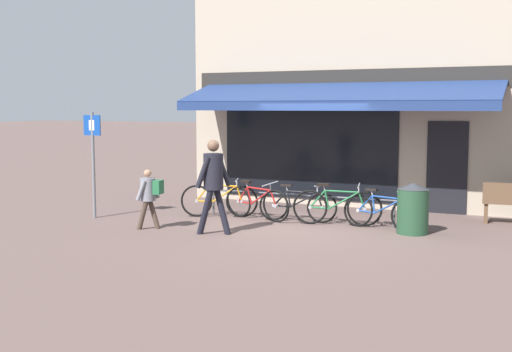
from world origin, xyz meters
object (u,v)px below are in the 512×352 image
at_px(bicycle_black, 297,205).
at_px(parking_sign, 93,153).
at_px(bicycle_orange, 219,200).
at_px(bicycle_green, 337,207).
at_px(bicycle_red, 257,202).
at_px(litter_bin, 413,208).
at_px(pedestrian_child, 149,192).
at_px(pedestrian_adult, 213,177).
at_px(bicycle_blue, 382,211).

height_order(bicycle_black, parking_sign, parking_sign).
bearing_deg(bicycle_orange, bicycle_green, -17.75).
relative_size(bicycle_red, litter_bin, 1.76).
relative_size(bicycle_orange, pedestrian_child, 1.35).
relative_size(bicycle_orange, bicycle_black, 0.96).
xyz_separation_m(bicycle_black, pedestrian_adult, (-0.96, -1.95, 0.75)).
relative_size(bicycle_orange, pedestrian_adult, 0.89).
bearing_deg(litter_bin, bicycle_red, 177.45).
distance_m(bicycle_red, parking_sign, 3.71).
distance_m(bicycle_blue, pedestrian_child, 4.63).
distance_m(bicycle_green, bicycle_blue, 0.93).
bearing_deg(bicycle_black, litter_bin, -14.79).
height_order(bicycle_orange, bicycle_blue, bicycle_orange).
bearing_deg(bicycle_black, pedestrian_child, -146.97).
xyz_separation_m(bicycle_orange, litter_bin, (4.25, -0.10, 0.11)).
bearing_deg(pedestrian_child, pedestrian_adult, 172.50).
xyz_separation_m(bicycle_orange, bicycle_black, (1.77, 0.22, -0.03)).
distance_m(bicycle_blue, parking_sign, 6.28).
relative_size(bicycle_red, bicycle_black, 1.01).
bearing_deg(bicycle_red, bicycle_green, 17.95).
bearing_deg(litter_bin, bicycle_orange, 178.66).
bearing_deg(bicycle_blue, bicycle_red, -166.89).
height_order(bicycle_black, bicycle_blue, bicycle_blue).
height_order(bicycle_green, bicycle_blue, bicycle_green).
height_order(bicycle_orange, pedestrian_adult, pedestrian_adult).
bearing_deg(bicycle_orange, pedestrian_adult, -85.32).
bearing_deg(parking_sign, pedestrian_adult, -9.01).
bearing_deg(bicycle_black, bicycle_orange, 179.38).
height_order(pedestrian_adult, parking_sign, parking_sign).
bearing_deg(bicycle_red, pedestrian_child, -112.87).
bearing_deg(pedestrian_child, bicycle_green, -159.89).
bearing_deg(bicycle_blue, litter_bin, -6.13).
bearing_deg(pedestrian_child, bicycle_orange, -118.72).
relative_size(bicycle_red, parking_sign, 0.75).
distance_m(bicycle_black, pedestrian_adult, 2.30).
relative_size(pedestrian_adult, parking_sign, 0.79).
bearing_deg(pedestrian_adult, bicycle_orange, -63.02).
relative_size(bicycle_black, pedestrian_child, 1.41).
xyz_separation_m(pedestrian_adult, litter_bin, (3.44, 1.64, -0.61)).
height_order(bicycle_green, litter_bin, litter_bin).
distance_m(bicycle_green, pedestrian_child, 3.81).
bearing_deg(pedestrian_adult, bicycle_blue, -144.46).
xyz_separation_m(bicycle_blue, litter_bin, (0.65, -0.21, 0.14)).
xyz_separation_m(bicycle_orange, parking_sign, (-2.44, -1.22, 1.04)).
relative_size(pedestrian_child, parking_sign, 0.52).
bearing_deg(bicycle_green, bicycle_black, 161.88).
height_order(pedestrian_child, parking_sign, parking_sign).
bearing_deg(pedestrian_child, bicycle_blue, -165.86).
xyz_separation_m(bicycle_red, parking_sign, (-3.33, -1.27, 1.04)).
bearing_deg(bicycle_red, parking_sign, -143.33).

